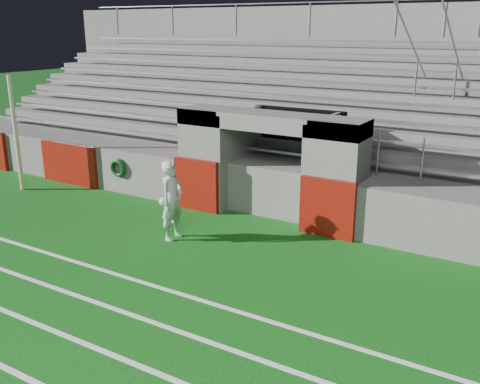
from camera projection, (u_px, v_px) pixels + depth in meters
The scene contains 5 objects.
ground at pixel (185, 266), 10.67m from camera, with size 90.00×90.00×0.00m, color #0C4D10.
field_post at pixel (16, 134), 15.22m from camera, with size 0.12×0.12×3.31m, color beige.
stadium_structure at pixel (336, 130), 16.75m from camera, with size 26.00×8.48×5.42m.
goalkeeper_with_ball at pixel (172, 201), 11.81m from camera, with size 0.45×0.66×1.79m.
hose_coil at pixel (118, 168), 15.06m from camera, with size 0.55×0.15×0.55m.
Camera 1 is at (5.98, -7.79, 4.55)m, focal length 40.00 mm.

